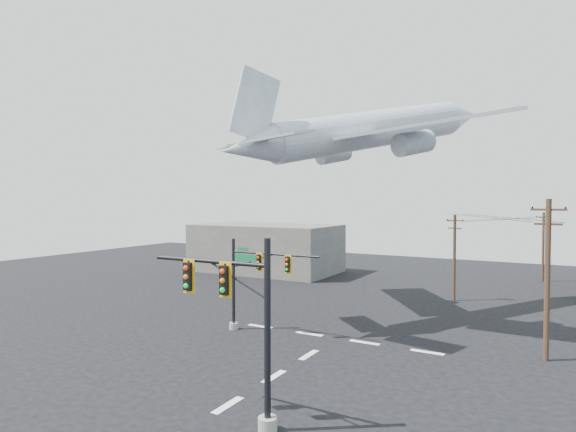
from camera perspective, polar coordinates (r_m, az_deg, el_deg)
The scene contains 10 objects.
ground at distance 23.36m, azimuth -7.14°, elevation -21.37°, with size 120.00×120.00×0.00m, color black.
lane_markings at distance 27.51m, azimuth -0.17°, elevation -17.64°, with size 14.00×21.20×0.01m.
signal_mast_near at distance 20.21m, azimuth -5.57°, elevation -12.85°, with size 6.24×0.85×7.73m.
signal_mast_far at distance 33.74m, azimuth -4.43°, elevation -7.80°, with size 7.09×0.71×6.47m.
utility_pole_a at distance 31.33m, azimuth 28.39°, elevation -6.31°, with size 1.86×0.31×9.29m.
utility_pole_b at distance 46.44m, azimuth 19.12°, elevation -4.48°, with size 1.57×0.47×7.85m.
utility_pole_c at distance 61.25m, azimuth 28.00°, elevation -3.09°, with size 1.60×0.27×7.78m.
power_lines at distance 46.13m, azimuth 23.69°, elevation -0.24°, with size 9.29×30.01×0.73m.
airliner at distance 38.76m, azimuth 9.79°, elevation 9.94°, with size 22.59×24.65×7.56m.
building_left at distance 61.97m, azimuth -2.66°, elevation -3.80°, with size 18.00×10.00×6.00m, color slate.
Camera 1 is at (12.83, -17.18, 9.26)m, focal length 30.00 mm.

